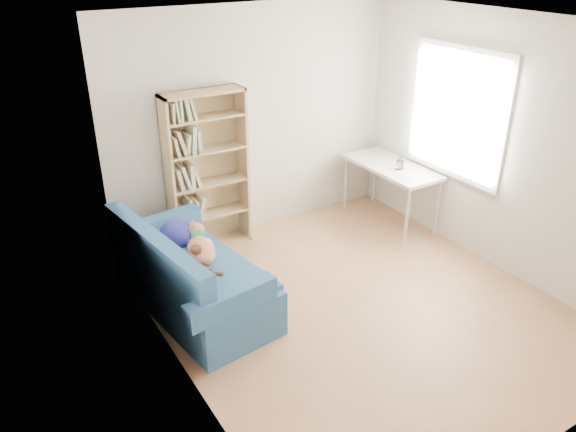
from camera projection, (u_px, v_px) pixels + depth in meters
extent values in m
plane|color=#A76F4B|center=(357.00, 306.00, 5.40)|extent=(4.00, 4.00, 0.00)
cube|color=silver|center=(254.00, 123.00, 6.35)|extent=(3.50, 0.04, 2.60)
cube|color=silver|center=(172.00, 232.00, 4.01)|extent=(0.04, 4.00, 2.60)
cube|color=silver|center=(502.00, 147.00, 5.65)|extent=(0.04, 4.00, 2.60)
cube|color=white|center=(375.00, 24.00, 4.25)|extent=(3.50, 4.00, 0.04)
cube|color=white|center=(459.00, 113.00, 6.01)|extent=(0.01, 1.20, 1.30)
cube|color=navy|center=(195.00, 287.00, 5.31)|extent=(1.06, 1.85, 0.44)
cube|color=navy|center=(156.00, 257.00, 4.96)|extent=(0.39, 1.76, 0.43)
cube|color=navy|center=(162.00, 224.00, 5.78)|extent=(0.84, 0.26, 0.20)
cube|color=navy|center=(231.00, 301.00, 4.55)|extent=(0.84, 0.26, 0.20)
cube|color=navy|center=(195.00, 265.00, 5.21)|extent=(1.02, 1.71, 0.05)
ellipsoid|color=#2D2F92|center=(177.00, 234.00, 5.51)|extent=(0.35, 0.38, 0.26)
ellipsoid|color=#AB3713|center=(201.00, 250.00, 5.22)|extent=(0.34, 0.50, 0.19)
ellipsoid|color=silver|center=(202.00, 245.00, 5.36)|extent=(0.19, 0.22, 0.11)
ellipsoid|color=#37180F|center=(200.00, 250.00, 5.14)|extent=(0.19, 0.26, 0.09)
sphere|color=#AB3713|center=(189.00, 232.00, 5.46)|extent=(0.16, 0.16, 0.16)
cone|color=#AB3713|center=(185.00, 224.00, 5.44)|extent=(0.08, 0.08, 0.08)
cone|color=#AB3713|center=(188.00, 227.00, 5.38)|extent=(0.07, 0.08, 0.08)
cylinder|color=#22AB5B|center=(192.00, 237.00, 5.40)|extent=(0.13, 0.07, 0.13)
cylinder|color=#37180F|center=(211.00, 267.00, 5.02)|extent=(0.07, 0.18, 0.06)
cube|color=tan|center=(170.00, 181.00, 5.89)|extent=(0.03, 0.28, 1.79)
cube|color=tan|center=(243.00, 165.00, 6.30)|extent=(0.03, 0.28, 1.79)
cube|color=tan|center=(202.00, 92.00, 5.70)|extent=(0.90, 0.28, 0.03)
cube|color=tan|center=(212.00, 243.00, 6.49)|extent=(0.90, 0.28, 0.03)
cube|color=tan|center=(203.00, 169.00, 6.19)|extent=(0.90, 0.02, 1.79)
cube|color=white|center=(392.00, 167.00, 6.71)|extent=(0.57, 1.25, 0.04)
cylinder|color=silver|center=(374.00, 176.00, 7.42)|extent=(0.04, 0.04, 0.71)
cylinder|color=silver|center=(437.00, 208.00, 6.55)|extent=(0.04, 0.04, 0.71)
cylinder|color=silver|center=(346.00, 184.00, 7.20)|extent=(0.04, 0.04, 0.71)
cylinder|color=silver|center=(407.00, 218.00, 6.32)|extent=(0.04, 0.04, 0.71)
cylinder|color=white|center=(400.00, 165.00, 6.57)|extent=(0.09, 0.09, 0.10)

